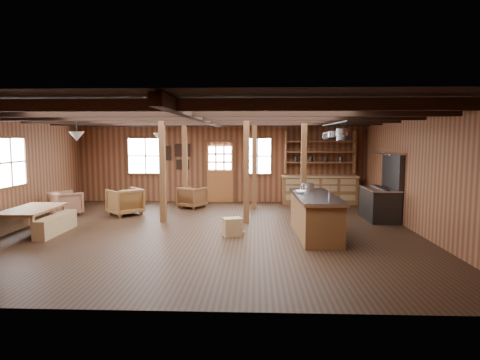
# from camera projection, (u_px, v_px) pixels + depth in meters

# --- Properties ---
(room) EXTENTS (10.04, 9.04, 2.84)m
(room) POSITION_uv_depth(u_px,v_px,m) (203.00, 172.00, 9.45)
(room) COLOR black
(room) RESTS_ON ground
(ceiling_joists) EXTENTS (9.80, 8.82, 0.18)m
(ceiling_joists) POSITION_uv_depth(u_px,v_px,m) (203.00, 118.00, 9.49)
(ceiling_joists) COLOR black
(ceiling_joists) RESTS_ON ceiling
(timber_posts) EXTENTS (3.95, 2.35, 2.80)m
(timber_posts) POSITION_uv_depth(u_px,v_px,m) (231.00, 167.00, 11.49)
(timber_posts) COLOR #482714
(timber_posts) RESTS_ON floor
(back_door) EXTENTS (1.02, 0.08, 2.15)m
(back_door) POSITION_uv_depth(u_px,v_px,m) (220.00, 177.00, 13.92)
(back_door) COLOR brown
(back_door) RESTS_ON floor
(window_back_left) EXTENTS (1.32, 0.06, 1.32)m
(window_back_left) POSITION_uv_depth(u_px,v_px,m) (146.00, 156.00, 13.96)
(window_back_left) COLOR white
(window_back_left) RESTS_ON wall_back
(window_back_right) EXTENTS (1.02, 0.06, 1.32)m
(window_back_right) POSITION_uv_depth(u_px,v_px,m) (257.00, 156.00, 13.81)
(window_back_right) COLOR white
(window_back_right) RESTS_ON wall_back
(window_left) EXTENTS (0.14, 1.24, 1.32)m
(window_left) POSITION_uv_depth(u_px,v_px,m) (10.00, 162.00, 10.12)
(window_left) COLOR white
(window_left) RESTS_ON wall_back
(notice_boards) EXTENTS (1.08, 0.03, 0.90)m
(notice_boards) POSITION_uv_depth(u_px,v_px,m) (177.00, 155.00, 13.91)
(notice_boards) COLOR white
(notice_boards) RESTS_ON wall_back
(back_counter) EXTENTS (2.55, 0.60, 2.45)m
(back_counter) POSITION_uv_depth(u_px,v_px,m) (319.00, 186.00, 13.57)
(back_counter) COLOR brown
(back_counter) RESTS_ON floor
(pendant_lamps) EXTENTS (1.86, 2.36, 0.66)m
(pendant_lamps) POSITION_uv_depth(u_px,v_px,m) (122.00, 137.00, 10.44)
(pendant_lamps) COLOR #2B2B2D
(pendant_lamps) RESTS_ON ceiling
(pot_rack) EXTENTS (0.40, 3.00, 0.41)m
(pot_rack) POSITION_uv_depth(u_px,v_px,m) (335.00, 134.00, 9.54)
(pot_rack) COLOR #2B2B2D
(pot_rack) RESTS_ON ceiling
(kitchen_island) EXTENTS (0.96, 2.53, 1.20)m
(kitchen_island) POSITION_uv_depth(u_px,v_px,m) (315.00, 215.00, 9.03)
(kitchen_island) COLOR brown
(kitchen_island) RESTS_ON floor
(step_stool) EXTENTS (0.54, 0.46, 0.41)m
(step_stool) POSITION_uv_depth(u_px,v_px,m) (232.00, 227.00, 9.08)
(step_stool) COLOR olive
(step_stool) RESTS_ON floor
(commercial_range) EXTENTS (0.78, 1.48, 1.83)m
(commercial_range) POSITION_uv_depth(u_px,v_px,m) (381.00, 198.00, 10.84)
(commercial_range) COLOR #2B2B2D
(commercial_range) RESTS_ON floor
(dining_table) EXTENTS (1.00, 1.72, 0.59)m
(dining_table) POSITION_uv_depth(u_px,v_px,m) (34.00, 221.00, 9.31)
(dining_table) COLOR #946A43
(dining_table) RESTS_ON floor
(bench_wall) EXTENTS (0.33, 1.74, 0.48)m
(bench_wall) POSITION_uv_depth(u_px,v_px,m) (3.00, 223.00, 9.35)
(bench_wall) COLOR olive
(bench_wall) RESTS_ON floor
(bench_aisle) EXTENTS (0.29, 1.56, 0.43)m
(bench_aisle) POSITION_uv_depth(u_px,v_px,m) (56.00, 224.00, 9.30)
(bench_aisle) COLOR olive
(bench_aisle) RESTS_ON floor
(armchair_a) EXTENTS (1.19, 1.19, 0.78)m
(armchair_a) POSITION_uv_depth(u_px,v_px,m) (125.00, 202.00, 11.55)
(armchair_a) COLOR brown
(armchair_a) RESTS_ON floor
(armchair_b) EXTENTS (1.01, 1.02, 0.68)m
(armchair_b) POSITION_uv_depth(u_px,v_px,m) (192.00, 197.00, 12.77)
(armchair_b) COLOR brown
(armchair_b) RESTS_ON floor
(armchair_c) EXTENTS (1.07, 1.07, 0.70)m
(armchair_c) POSITION_uv_depth(u_px,v_px,m) (66.00, 203.00, 11.47)
(armchair_c) COLOR brown
(armchair_c) RESTS_ON floor
(counter_pot) EXTENTS (0.33, 0.33, 0.20)m
(counter_pot) POSITION_uv_depth(u_px,v_px,m) (307.00, 187.00, 9.64)
(counter_pot) COLOR #B9BCC1
(counter_pot) RESTS_ON kitchen_island
(bowl) EXTENTS (0.37, 0.37, 0.07)m
(bowl) POSITION_uv_depth(u_px,v_px,m) (300.00, 192.00, 9.18)
(bowl) COLOR silver
(bowl) RESTS_ON kitchen_island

